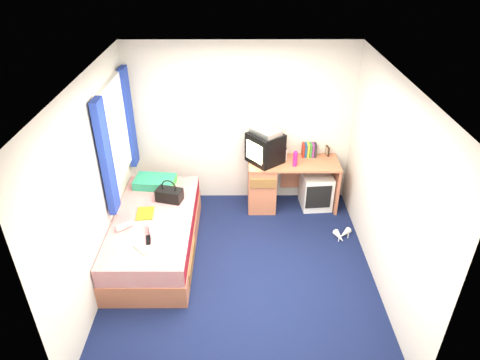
{
  "coord_description": "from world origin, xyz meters",
  "views": [
    {
      "loc": [
        -0.03,
        -3.97,
        3.67
      ],
      "look_at": [
        -0.01,
        0.7,
        0.88
      ],
      "focal_mm": 32.0,
      "sensor_mm": 36.0,
      "label": 1
    }
  ],
  "objects_px": {
    "aerosol_can": "(285,155)",
    "water_bottle": "(124,226)",
    "crt_tv": "(265,148)",
    "vcr": "(266,132)",
    "picture_frame": "(327,151)",
    "white_heels": "(342,235)",
    "colour_swatch_fan": "(141,250)",
    "remote_control": "(148,240)",
    "pink_water_bottle": "(295,159)",
    "pillow": "(155,182)",
    "towel": "(161,228)",
    "bed": "(155,234)",
    "desk": "(274,182)",
    "storage_cube": "(316,190)",
    "magazine": "(145,213)",
    "handbag": "(169,194)"
  },
  "relations": [
    {
      "from": "aerosol_can",
      "to": "water_bottle",
      "type": "height_order",
      "value": "aerosol_can"
    },
    {
      "from": "crt_tv",
      "to": "vcr",
      "type": "bearing_deg",
      "value": 90.0
    },
    {
      "from": "pillow",
      "to": "colour_swatch_fan",
      "type": "xyz_separation_m",
      "value": [
        0.07,
        -1.38,
        -0.05
      ]
    },
    {
      "from": "colour_swatch_fan",
      "to": "remote_control",
      "type": "xyz_separation_m",
      "value": [
        0.06,
        0.17,
        0.0
      ]
    },
    {
      "from": "picture_frame",
      "to": "pillow",
      "type": "bearing_deg",
      "value": -177.36
    },
    {
      "from": "picture_frame",
      "to": "storage_cube",
      "type": "bearing_deg",
      "value": -134.6
    },
    {
      "from": "towel",
      "to": "crt_tv",
      "type": "bearing_deg",
      "value": 46.02
    },
    {
      "from": "handbag",
      "to": "aerosol_can",
      "type": "bearing_deg",
      "value": 40.12
    },
    {
      "from": "pink_water_bottle",
      "to": "colour_swatch_fan",
      "type": "height_order",
      "value": "pink_water_bottle"
    },
    {
      "from": "remote_control",
      "to": "white_heels",
      "type": "xyz_separation_m",
      "value": [
        2.45,
        0.73,
        -0.51
      ]
    },
    {
      "from": "remote_control",
      "to": "towel",
      "type": "bearing_deg",
      "value": 45.06
    },
    {
      "from": "desk",
      "to": "handbag",
      "type": "distance_m",
      "value": 1.6
    },
    {
      "from": "storage_cube",
      "to": "remote_control",
      "type": "bearing_deg",
      "value": -150.16
    },
    {
      "from": "colour_swatch_fan",
      "to": "storage_cube",
      "type": "bearing_deg",
      "value": 36.71
    },
    {
      "from": "vcr",
      "to": "pink_water_bottle",
      "type": "height_order",
      "value": "vcr"
    },
    {
      "from": "pink_water_bottle",
      "to": "handbag",
      "type": "relative_size",
      "value": 0.56
    },
    {
      "from": "white_heels",
      "to": "towel",
      "type": "bearing_deg",
      "value": -166.79
    },
    {
      "from": "water_bottle",
      "to": "colour_swatch_fan",
      "type": "bearing_deg",
      "value": -55.66
    },
    {
      "from": "desk",
      "to": "storage_cube",
      "type": "bearing_deg",
      "value": -1.31
    },
    {
      "from": "magazine",
      "to": "white_heels",
      "type": "bearing_deg",
      "value": 4.34
    },
    {
      "from": "bed",
      "to": "colour_swatch_fan",
      "type": "bearing_deg",
      "value": -92.6
    },
    {
      "from": "handbag",
      "to": "water_bottle",
      "type": "xyz_separation_m",
      "value": [
        -0.46,
        -0.61,
        -0.06
      ]
    },
    {
      "from": "aerosol_can",
      "to": "colour_swatch_fan",
      "type": "height_order",
      "value": "aerosol_can"
    },
    {
      "from": "vcr",
      "to": "water_bottle",
      "type": "relative_size",
      "value": 1.93
    },
    {
      "from": "desk",
      "to": "storage_cube",
      "type": "xyz_separation_m",
      "value": [
        0.64,
        -0.01,
        -0.14
      ]
    },
    {
      "from": "storage_cube",
      "to": "handbag",
      "type": "distance_m",
      "value": 2.2
    },
    {
      "from": "storage_cube",
      "to": "aerosol_can",
      "type": "relative_size",
      "value": 3.11
    },
    {
      "from": "vcr",
      "to": "storage_cube",
      "type": "bearing_deg",
      "value": 48.66
    },
    {
      "from": "aerosol_can",
      "to": "towel",
      "type": "relative_size",
      "value": 0.65
    },
    {
      "from": "crt_tv",
      "to": "water_bottle",
      "type": "distance_m",
      "value": 2.21
    },
    {
      "from": "pillow",
      "to": "water_bottle",
      "type": "relative_size",
      "value": 2.74
    },
    {
      "from": "pink_water_bottle",
      "to": "white_heels",
      "type": "relative_size",
      "value": 0.71
    },
    {
      "from": "towel",
      "to": "colour_swatch_fan",
      "type": "relative_size",
      "value": 1.21
    },
    {
      "from": "bed",
      "to": "pink_water_bottle",
      "type": "relative_size",
      "value": 9.65
    },
    {
      "from": "crt_tv",
      "to": "remote_control",
      "type": "bearing_deg",
      "value": -81.33
    },
    {
      "from": "bed",
      "to": "pink_water_bottle",
      "type": "bearing_deg",
      "value": 26.42
    },
    {
      "from": "picture_frame",
      "to": "magazine",
      "type": "relative_size",
      "value": 0.5
    },
    {
      "from": "picture_frame",
      "to": "pink_water_bottle",
      "type": "height_order",
      "value": "pink_water_bottle"
    },
    {
      "from": "bed",
      "to": "remote_control",
      "type": "xyz_separation_m",
      "value": [
        0.03,
        -0.48,
        0.28
      ]
    },
    {
      "from": "crt_tv",
      "to": "vcr",
      "type": "relative_size",
      "value": 1.52
    },
    {
      "from": "water_bottle",
      "to": "colour_swatch_fan",
      "type": "distance_m",
      "value": 0.48
    },
    {
      "from": "picture_frame",
      "to": "white_heels",
      "type": "xyz_separation_m",
      "value": [
        0.1,
        -1.0,
        -0.78
      ]
    },
    {
      "from": "aerosol_can",
      "to": "remote_control",
      "type": "height_order",
      "value": "aerosol_can"
    },
    {
      "from": "pillow",
      "to": "pink_water_bottle",
      "type": "relative_size",
      "value": 2.64
    },
    {
      "from": "desk",
      "to": "remote_control",
      "type": "distance_m",
      "value": 2.19
    },
    {
      "from": "picture_frame",
      "to": "magazine",
      "type": "distance_m",
      "value": 2.77
    },
    {
      "from": "pink_water_bottle",
      "to": "bed",
      "type": "bearing_deg",
      "value": -153.58
    },
    {
      "from": "picture_frame",
      "to": "colour_swatch_fan",
      "type": "relative_size",
      "value": 0.64
    },
    {
      "from": "crt_tv",
      "to": "colour_swatch_fan",
      "type": "height_order",
      "value": "crt_tv"
    },
    {
      "from": "pillow",
      "to": "picture_frame",
      "type": "distance_m",
      "value": 2.53
    }
  ]
}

